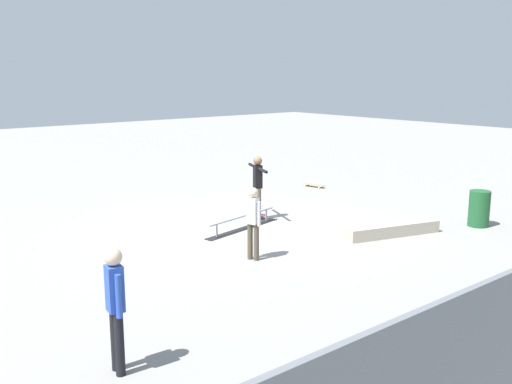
{
  "coord_description": "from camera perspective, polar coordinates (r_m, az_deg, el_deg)",
  "views": [
    {
      "loc": [
        8.49,
        10.8,
        3.75
      ],
      "look_at": [
        0.01,
        0.55,
        1.0
      ],
      "focal_mm": 40.91,
      "sensor_mm": 36.0,
      "label": 1
    }
  ],
  "objects": [
    {
      "name": "trash_bin",
      "position": [
        15.38,
        20.99,
        -1.52
      ],
      "size": [
        0.51,
        0.51,
        0.89
      ],
      "primitive_type": "cylinder",
      "color": "#1E592D",
      "rests_on": "ground_plane"
    },
    {
      "name": "loose_skateboard_natural",
      "position": [
        19.42,
        5.65,
        0.7
      ],
      "size": [
        0.39,
        0.82,
        0.09
      ],
      "rotation": [
        0.0,
        0.0,
        4.95
      ],
      "color": "tan",
      "rests_on": "ground_plane"
    },
    {
      "name": "skater_main",
      "position": [
        14.89,
        0.17,
        0.87
      ],
      "size": [
        0.55,
        1.27,
        1.65
      ],
      "rotation": [
        0.0,
        0.0,
        1.21
      ],
      "color": "brown",
      "rests_on": "ground_plane"
    },
    {
      "name": "ground_plane",
      "position": [
        14.24,
        -1.38,
        -3.6
      ],
      "size": [
        60.0,
        60.0,
        0.0
      ],
      "primitive_type": "plane",
      "color": "gray"
    },
    {
      "name": "bystander_blue_shirt",
      "position": [
        7.56,
        -13.58,
        -10.55
      ],
      "size": [
        0.23,
        0.38,
        1.65
      ],
      "rotation": [
        0.0,
        0.0,
        4.56
      ],
      "color": "black",
      "rests_on": "ground_plane"
    },
    {
      "name": "skateboard_main",
      "position": [
        15.0,
        -0.03,
        -2.51
      ],
      "size": [
        0.82,
        0.43,
        0.09
      ],
      "rotation": [
        0.0,
        0.0,
        0.3
      ],
      "color": "#E05993",
      "rests_on": "ground_plane"
    },
    {
      "name": "bystander_white_shirt",
      "position": [
        11.71,
        -0.27,
        -2.69
      ],
      "size": [
        0.23,
        0.34,
        1.49
      ],
      "rotation": [
        0.0,
        0.0,
        1.9
      ],
      "color": "brown",
      "rests_on": "ground_plane"
    },
    {
      "name": "grind_rail",
      "position": [
        14.16,
        -1.29,
        -3.06
      ],
      "size": [
        2.5,
        0.75,
        0.34
      ],
      "rotation": [
        0.0,
        0.0,
        0.21
      ],
      "color": "black",
      "rests_on": "ground_plane"
    },
    {
      "name": "skate_ledge",
      "position": [
        13.96,
        13.17,
        -3.61
      ],
      "size": [
        2.44,
        1.08,
        0.28
      ],
      "primitive_type": "cube",
      "rotation": [
        0.0,
        0.0,
        -0.28
      ],
      "color": "#B2A893",
      "rests_on": "ground_plane"
    }
  ]
}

